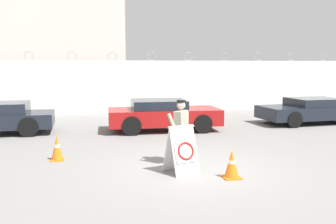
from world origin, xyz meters
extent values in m
plane|color=gray|center=(0.00, 0.00, 0.00)|extent=(90.00, 90.00, 0.00)
cube|color=silver|center=(0.00, 11.15, 1.39)|extent=(36.00, 0.30, 2.79)
torus|color=gray|center=(-5.18, 11.15, 3.01)|extent=(0.47, 0.03, 0.47)
torus|color=gray|center=(-3.11, 11.15, 3.01)|extent=(0.47, 0.03, 0.47)
torus|color=gray|center=(-1.04, 11.15, 3.01)|extent=(0.47, 0.03, 0.47)
torus|color=gray|center=(1.04, 11.15, 3.01)|extent=(0.47, 0.03, 0.47)
torus|color=gray|center=(3.11, 11.15, 3.01)|extent=(0.47, 0.03, 0.47)
torus|color=gray|center=(5.18, 11.15, 3.01)|extent=(0.47, 0.03, 0.47)
torus|color=gray|center=(7.25, 11.15, 3.01)|extent=(0.47, 0.03, 0.47)
torus|color=gray|center=(9.32, 11.15, 3.01)|extent=(0.47, 0.03, 0.47)
torus|color=gray|center=(11.39, 11.15, 3.01)|extent=(0.47, 0.03, 0.47)
cube|color=beige|center=(-4.16, 14.85, 3.19)|extent=(7.87, 5.30, 6.37)
cube|color=white|center=(-0.28, -0.54, 0.54)|extent=(0.72, 0.53, 1.10)
cube|color=white|center=(-0.37, -0.21, 0.54)|extent=(0.72, 0.53, 1.10)
cube|color=white|center=(-0.32, -0.38, 1.11)|extent=(0.67, 0.24, 0.05)
cube|color=white|center=(-0.27, -0.58, 0.56)|extent=(0.57, 0.32, 0.52)
torus|color=red|center=(-0.26, -0.59, 0.56)|extent=(0.47, 0.29, 0.43)
cylinder|color=#232838|center=(-0.08, 0.37, 0.39)|extent=(0.15, 0.15, 0.79)
cylinder|color=#232838|center=(-0.21, 0.24, 0.39)|extent=(0.15, 0.15, 0.79)
cube|color=gray|center=(-0.14, 0.31, 1.09)|extent=(0.44, 0.45, 0.61)
sphere|color=#DBB293|center=(-0.14, 0.31, 1.54)|extent=(0.21, 0.21, 0.21)
cylinder|color=gray|center=(0.03, 0.49, 1.10)|extent=(0.09, 0.09, 0.58)
cylinder|color=gray|center=(-0.39, 0.19, 1.08)|extent=(0.30, 0.29, 0.56)
cylinder|color=black|center=(-0.14, 0.31, 1.65)|extent=(0.22, 0.22, 0.05)
cube|color=orange|center=(-3.29, 1.46, 0.01)|extent=(0.35, 0.35, 0.03)
cone|color=orange|center=(-3.29, 1.46, 0.36)|extent=(0.30, 0.30, 0.65)
cylinder|color=white|center=(-3.29, 1.46, 0.39)|extent=(0.15, 0.15, 0.09)
cube|color=orange|center=(0.69, -1.07, 0.01)|extent=(0.39, 0.39, 0.03)
cone|color=orange|center=(0.69, -1.07, 0.34)|extent=(0.33, 0.33, 0.62)
cylinder|color=white|center=(0.69, -1.07, 0.37)|extent=(0.16, 0.16, 0.09)
cylinder|color=black|center=(-4.51, 5.13, 0.35)|extent=(0.71, 0.21, 0.70)
cylinder|color=black|center=(-4.55, 6.89, 0.35)|extent=(0.71, 0.21, 0.70)
cylinder|color=black|center=(1.87, 6.19, 0.36)|extent=(0.72, 0.24, 0.71)
cylinder|color=black|center=(1.78, 4.43, 0.36)|extent=(0.72, 0.24, 0.71)
cylinder|color=black|center=(-0.79, 6.33, 0.36)|extent=(0.72, 0.24, 0.71)
cylinder|color=black|center=(-0.88, 4.57, 0.36)|extent=(0.72, 0.24, 0.71)
cube|color=maroon|center=(0.50, 5.38, 0.55)|extent=(4.39, 2.10, 0.61)
cube|color=black|center=(0.28, 5.39, 1.03)|extent=(2.15, 1.80, 0.35)
cylinder|color=black|center=(5.81, 4.79, 0.33)|extent=(0.68, 0.23, 0.67)
cylinder|color=black|center=(5.73, 6.58, 0.33)|extent=(0.68, 0.23, 0.67)
cylinder|color=black|center=(8.45, 6.69, 0.33)|extent=(0.68, 0.23, 0.67)
cube|color=black|center=(7.13, 5.74, 0.50)|extent=(4.47, 2.09, 0.54)
cube|color=black|center=(7.35, 5.75, 0.94)|extent=(2.18, 1.80, 0.33)
camera|label=1|loc=(-2.53, -8.80, 2.55)|focal=40.00mm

